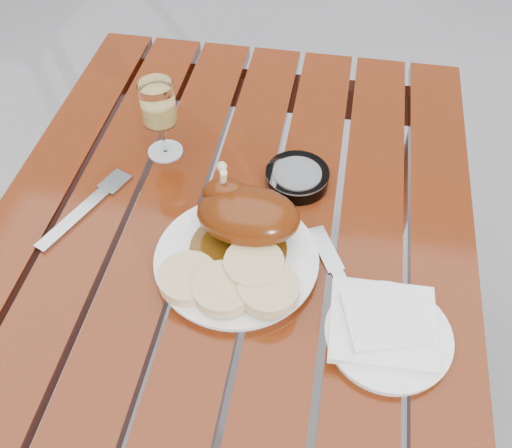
{
  "coord_description": "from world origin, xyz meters",
  "views": [
    {
      "loc": [
        0.15,
        -0.53,
        1.46
      ],
      "look_at": [
        0.05,
        0.05,
        0.78
      ],
      "focal_mm": 40.0,
      "sensor_mm": 36.0,
      "label": 1
    }
  ],
  "objects": [
    {
      "name": "roast_duck",
      "position": [
        0.03,
        0.04,
        0.81
      ],
      "size": [
        0.17,
        0.16,
        0.12
      ],
      "color": "#513009",
      "rests_on": "dinner_plate"
    },
    {
      "name": "wine_glass",
      "position": [
        -0.15,
        0.22,
        0.83
      ],
      "size": [
        0.07,
        0.07,
        0.15
      ],
      "primitive_type": "cylinder",
      "rotation": [
        0.0,
        0.0,
        0.05
      ],
      "color": "#F9D471",
      "rests_on": "table"
    },
    {
      "name": "fork",
      "position": [
        -0.25,
        0.05,
        0.75
      ],
      "size": [
        0.09,
        0.18,
        0.01
      ],
      "primitive_type": "cube",
      "rotation": [
        0.0,
        0.0,
        -0.39
      ],
      "color": "gray",
      "rests_on": "table"
    },
    {
      "name": "dinner_plate",
      "position": [
        0.03,
        -0.01,
        0.76
      ],
      "size": [
        0.33,
        0.33,
        0.02
      ],
      "primitive_type": "cylinder",
      "rotation": [
        0.0,
        0.0,
        0.37
      ],
      "color": "white",
      "rests_on": "table"
    },
    {
      "name": "ground",
      "position": [
        0.0,
        0.0,
        0.0
      ],
      "size": [
        60.0,
        60.0,
        0.0
      ],
      "primitive_type": "plane",
      "color": "slate",
      "rests_on": "ground"
    },
    {
      "name": "bread_dumplings",
      "position": [
        0.03,
        -0.06,
        0.78
      ],
      "size": [
        0.21,
        0.13,
        0.03
      ],
      "color": "#E0C988",
      "rests_on": "dinner_plate"
    },
    {
      "name": "knife",
      "position": [
        0.2,
        -0.04,
        0.75
      ],
      "size": [
        0.11,
        0.19,
        0.01
      ],
      "primitive_type": "cube",
      "rotation": [
        0.0,
        0.0,
        0.48
      ],
      "color": "gray",
      "rests_on": "table"
    },
    {
      "name": "side_plate",
      "position": [
        0.26,
        -0.1,
        0.76
      ],
      "size": [
        0.19,
        0.19,
        0.01
      ],
      "primitive_type": "cylinder",
      "rotation": [
        0.0,
        0.0,
        -0.06
      ],
      "color": "white",
      "rests_on": "table"
    },
    {
      "name": "table",
      "position": [
        0.0,
        0.0,
        0.38
      ],
      "size": [
        0.8,
        1.2,
        0.75
      ],
      "primitive_type": "cube",
      "color": "maroon",
      "rests_on": "ground"
    },
    {
      "name": "ashtray",
      "position": [
        0.1,
        0.18,
        0.76
      ],
      "size": [
        0.13,
        0.13,
        0.03
      ],
      "primitive_type": "cylinder",
      "rotation": [
        0.0,
        0.0,
        -0.24
      ],
      "color": "#B2B7BC",
      "rests_on": "table"
    },
    {
      "name": "napkin",
      "position": [
        0.25,
        -0.09,
        0.77
      ],
      "size": [
        0.15,
        0.14,
        0.01
      ],
      "primitive_type": "cube",
      "rotation": [
        0.0,
        0.0,
        0.03
      ],
      "color": "white",
      "rests_on": "side_plate"
    }
  ]
}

